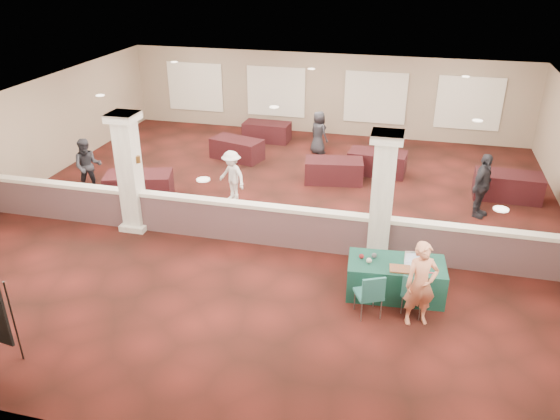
% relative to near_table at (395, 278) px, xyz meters
% --- Properties ---
extents(ground, '(16.00, 16.00, 0.00)m').
position_rel_near_table_xyz_m(ground, '(-3.50, 3.00, -0.40)').
color(ground, '#441511').
rests_on(ground, ground).
extents(wall_back, '(16.00, 0.04, 3.20)m').
position_rel_near_table_xyz_m(wall_back, '(-3.50, 11.00, 1.20)').
color(wall_back, gray).
rests_on(wall_back, ground).
extents(wall_front, '(16.00, 0.04, 3.20)m').
position_rel_near_table_xyz_m(wall_front, '(-3.50, -5.00, 1.20)').
color(wall_front, gray).
rests_on(wall_front, ground).
extents(wall_left, '(0.04, 16.00, 3.20)m').
position_rel_near_table_xyz_m(wall_left, '(-11.50, 3.00, 1.20)').
color(wall_left, gray).
rests_on(wall_left, ground).
extents(ceiling, '(16.00, 16.00, 0.02)m').
position_rel_near_table_xyz_m(ceiling, '(-3.50, 3.00, 2.80)').
color(ceiling, silver).
rests_on(ceiling, wall_back).
extents(partition_wall, '(15.60, 0.28, 1.10)m').
position_rel_near_table_xyz_m(partition_wall, '(-3.50, 1.50, 0.17)').
color(partition_wall, brown).
rests_on(partition_wall, ground).
extents(column_left, '(0.72, 0.72, 3.20)m').
position_rel_near_table_xyz_m(column_left, '(-7.00, 1.50, 1.24)').
color(column_left, beige).
rests_on(column_left, ground).
extents(column_right, '(0.72, 0.72, 3.20)m').
position_rel_near_table_xyz_m(column_right, '(-0.50, 1.50, 1.24)').
color(column_right, beige).
rests_on(column_right, ground).
extents(sconce_left, '(0.12, 0.12, 0.18)m').
position_rel_near_table_xyz_m(sconce_left, '(-7.28, 1.50, 1.60)').
color(sconce_left, brown).
rests_on(sconce_left, column_left).
extents(sconce_right, '(0.12, 0.12, 0.18)m').
position_rel_near_table_xyz_m(sconce_right, '(-6.72, 1.50, 1.60)').
color(sconce_right, brown).
rests_on(sconce_right, column_left).
extents(near_table, '(2.15, 1.21, 0.80)m').
position_rel_near_table_xyz_m(near_table, '(0.00, 0.00, 0.00)').
color(near_table, '#0F3A2B').
rests_on(near_table, ground).
extents(conf_chair_main, '(0.62, 0.62, 0.95)m').
position_rel_near_table_xyz_m(conf_chair_main, '(0.41, -0.67, 0.16)').
color(conf_chair_main, '#1F5B50').
rests_on(conf_chair_main, ground).
extents(conf_chair_side, '(0.68, 0.68, 1.02)m').
position_rel_near_table_xyz_m(conf_chair_side, '(-0.46, -0.97, 0.20)').
color(conf_chair_side, '#1F5B50').
rests_on(conf_chair_side, ground).
extents(woman, '(0.77, 0.64, 1.83)m').
position_rel_near_table_xyz_m(woman, '(0.50, -0.91, 0.51)').
color(woman, '#D87C5E').
rests_on(woman, ground).
extents(far_table_front_left, '(2.15, 1.50, 0.79)m').
position_rel_near_table_xyz_m(far_table_front_left, '(-7.81, 3.30, -0.00)').
color(far_table_front_left, black).
rests_on(far_table_front_left, ground).
extents(far_table_front_center, '(1.97, 1.20, 0.75)m').
position_rel_near_table_xyz_m(far_table_front_center, '(-2.30, 6.00, -0.02)').
color(far_table_front_center, black).
rests_on(far_table_front_center, ground).
extents(far_table_front_right, '(1.95, 1.01, 0.78)m').
position_rel_near_table_xyz_m(far_table_front_right, '(3.00, 6.00, -0.01)').
color(far_table_front_right, black).
rests_on(far_table_front_right, ground).
extents(far_table_back_left, '(2.00, 1.38, 0.74)m').
position_rel_near_table_xyz_m(far_table_back_left, '(-6.00, 7.27, -0.03)').
color(far_table_back_left, black).
rests_on(far_table_back_left, ground).
extents(far_table_back_center, '(1.82, 0.96, 0.73)m').
position_rel_near_table_xyz_m(far_table_back_center, '(-5.50, 9.50, -0.04)').
color(far_table_back_center, black).
rests_on(far_table_back_center, ground).
extents(far_table_back_right, '(1.95, 1.09, 0.76)m').
position_rel_near_table_xyz_m(far_table_back_right, '(-1.00, 7.06, -0.02)').
color(far_table_back_right, black).
rests_on(far_table_back_right, ground).
extents(attendee_a, '(0.95, 0.80, 1.74)m').
position_rel_near_table_xyz_m(attendee_a, '(-9.47, 3.31, 0.47)').
color(attendee_a, black).
rests_on(attendee_a, ground).
extents(attendee_b, '(1.08, 0.88, 1.55)m').
position_rel_near_table_xyz_m(attendee_b, '(-5.04, 3.88, 0.37)').
color(attendee_b, silver).
rests_on(attendee_b, ground).
extents(attendee_c, '(0.96, 1.21, 1.86)m').
position_rel_near_table_xyz_m(attendee_c, '(2.07, 4.50, 0.53)').
color(attendee_c, black).
rests_on(attendee_c, ground).
extents(attendee_d, '(0.88, 0.81, 1.58)m').
position_rel_near_table_xyz_m(attendee_d, '(-3.27, 8.54, 0.39)').
color(attendee_d, black).
rests_on(attendee_d, ground).
extents(laptop_base, '(0.38, 0.28, 0.02)m').
position_rel_near_table_xyz_m(laptop_base, '(0.33, -0.03, 0.41)').
color(laptop_base, silver).
rests_on(laptop_base, near_table).
extents(laptop_screen, '(0.36, 0.04, 0.24)m').
position_rel_near_table_xyz_m(laptop_screen, '(0.32, 0.10, 0.54)').
color(laptop_screen, silver).
rests_on(laptop_screen, near_table).
extents(screen_glow, '(0.33, 0.03, 0.21)m').
position_rel_near_table_xyz_m(screen_glow, '(0.32, 0.09, 0.52)').
color(screen_glow, silver).
rests_on(screen_glow, near_table).
extents(knitting, '(0.46, 0.36, 0.03)m').
position_rel_near_table_xyz_m(knitting, '(0.08, -0.27, 0.41)').
color(knitting, '#CF6021').
rests_on(knitting, near_table).
extents(yarn_cream, '(0.12, 0.12, 0.12)m').
position_rel_near_table_xyz_m(yarn_cream, '(-0.59, -0.16, 0.46)').
color(yarn_cream, beige).
rests_on(yarn_cream, near_table).
extents(yarn_red, '(0.11, 0.11, 0.11)m').
position_rel_near_table_xyz_m(yarn_red, '(-0.77, -0.01, 0.45)').
color(yarn_red, maroon).
rests_on(yarn_red, near_table).
extents(yarn_grey, '(0.11, 0.11, 0.11)m').
position_rel_near_table_xyz_m(yarn_grey, '(-0.50, 0.09, 0.45)').
color(yarn_grey, '#4B4B50').
rests_on(yarn_grey, near_table).
extents(scissors, '(0.13, 0.04, 0.01)m').
position_rel_near_table_xyz_m(scissors, '(0.73, -0.24, 0.40)').
color(scissors, red).
rests_on(scissors, near_table).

